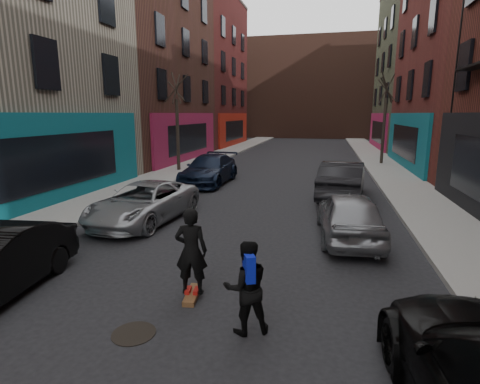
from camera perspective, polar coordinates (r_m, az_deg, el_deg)
The scene contains 14 objects.
sidewalk_left at distance 34.41m, azimuth -1.78°, elevation 6.19°, with size 2.50×84.00×0.13m, color gray.
sidewalk_right at distance 33.49m, azimuth 19.47°, elevation 5.36°, with size 2.50×84.00×0.13m, color gray.
buildings_left at distance 25.37m, azimuth -28.53°, elevation 21.39°, with size 12.00×56.00×16.50m, color #552218.
building_far at distance 59.26m, azimuth 10.96°, elevation 15.07°, with size 40.00×10.00×14.00m, color #47281E.
tree_left_far at distance 22.83m, azimuth -9.57°, elevation 11.49°, with size 2.00×2.00×6.50m, color black, non-canonical shape.
tree_right_far at distance 27.36m, azimuth 21.22°, elevation 11.22°, with size 2.00×2.00×6.80m, color black, non-canonical shape.
parked_left_far at distance 12.54m, azimuth -14.40°, elevation -1.55°, with size 2.11×4.57×1.27m, color #92959A.
parked_left_end at distance 18.88m, azimuth -4.69°, elevation 3.46°, with size 2.00×4.93×1.43m, color black.
parked_right_far at distance 10.90m, azimuth 16.30°, elevation -3.41°, with size 1.61×4.01×1.36m, color gray.
parked_right_end at distance 16.09m, azimuth 15.34°, elevation 1.82°, with size 1.64×4.69×1.55m, color black.
skateboard at distance 7.51m, azimuth -7.26°, elevation -15.26°, with size 0.22×0.80×0.10m, color brown.
skateboarder at distance 7.15m, azimuth -7.45°, elevation -8.90°, with size 0.61×0.40×1.68m, color black.
pedestrian at distance 6.10m, azimuth 0.97°, elevation -14.23°, with size 0.92×0.84×1.54m.
manhole at distance 6.64m, azimuth -15.89°, elevation -20.01°, with size 0.70×0.70×0.01m, color black.
Camera 1 is at (2.50, -3.10, 3.46)m, focal length 28.00 mm.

